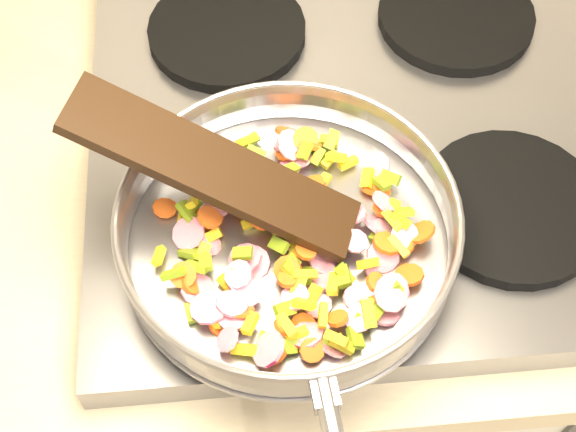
{
  "coord_description": "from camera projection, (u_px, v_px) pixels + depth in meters",
  "views": [
    {
      "loc": [
        -0.83,
        1.09,
        1.64
      ],
      "look_at": [
        -0.79,
        1.5,
        1.01
      ],
      "focal_mm": 50.0,
      "sensor_mm": 36.0,
      "label": 1
    }
  ],
  "objects": [
    {
      "name": "saute_pan",
      "position": [
        288.0,
        229.0,
        0.76
      ],
      "size": [
        0.37,
        0.54,
        0.06
      ],
      "rotation": [
        0.0,
        0.0,
        0.08
      ],
      "color": "#9E9EA5",
      "rests_on": "grate_fl"
    },
    {
      "name": "cooktop",
      "position": [
        356.0,
        128.0,
        0.92
      ],
      "size": [
        0.6,
        0.6,
        0.04
      ],
      "primitive_type": "cube",
      "color": "#939399",
      "rests_on": "counter_top"
    },
    {
      "name": "grate_bl",
      "position": [
        227.0,
        31.0,
        0.96
      ],
      "size": [
        0.19,
        0.19,
        0.02
      ],
      "primitive_type": "cylinder",
      "color": "black",
      "rests_on": "cooktop"
    },
    {
      "name": "grate_fl",
      "position": [
        241.0,
        228.0,
        0.81
      ],
      "size": [
        0.19,
        0.19,
        0.02
      ],
      "primitive_type": "cylinder",
      "color": "black",
      "rests_on": "cooktop"
    },
    {
      "name": "grate_br",
      "position": [
        456.0,
        16.0,
        0.98
      ],
      "size": [
        0.19,
        0.19,
        0.02
      ],
      "primitive_type": "cylinder",
      "color": "black",
      "rests_on": "cooktop"
    },
    {
      "name": "grate_fr",
      "position": [
        511.0,
        207.0,
        0.83
      ],
      "size": [
        0.19,
        0.19,
        0.02
      ],
      "primitive_type": "cylinder",
      "color": "black",
      "rests_on": "cooktop"
    },
    {
      "name": "wooden_spatula",
      "position": [
        214.0,
        169.0,
        0.75
      ],
      "size": [
        0.28,
        0.16,
        0.12
      ],
      "primitive_type": "cube",
      "rotation": [
        0.0,
        -0.38,
        2.77
      ],
      "color": "black",
      "rests_on": "saute_pan"
    },
    {
      "name": "vegetable_heap",
      "position": [
        292.0,
        240.0,
        0.77
      ],
      "size": [
        0.28,
        0.28,
        0.05
      ],
      "color": "#C8134F",
      "rests_on": "saute_pan"
    }
  ]
}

